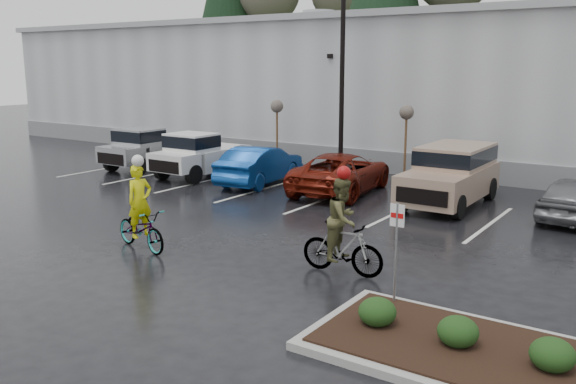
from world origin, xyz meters
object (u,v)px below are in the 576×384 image
Objects in this scene: fire_lane_sign at (396,242)px; car_blue at (260,165)px; cyclist_olive at (343,236)px; lamppost at (343,43)px; suv_tan at (449,176)px; sapling_mid at (406,117)px; sapling_west at (277,110)px; car_red at (341,173)px; cyclist_hivis at (141,221)px; car_grey at (574,198)px; pickup_silver at (154,147)px; pickup_white at (206,153)px.

fire_lane_sign reaches higher than car_blue.
car_blue is at bearing 42.52° from cyclist_olive.
suv_tan is (5.51, -2.15, -4.66)m from lamppost.
lamppost is at bearing -158.20° from sapling_mid.
cyclist_olive is (3.39, -11.50, -1.80)m from sapling_mid.
lamppost is 7.53m from suv_tan.
car_red is (5.33, -3.33, -1.96)m from sapling_west.
lamppost is 4.00m from sapling_mid.
fire_lane_sign is 0.43× the size of suv_tan.
sapling_mid is 0.67× the size of car_blue.
sapling_mid reaches higher than car_blue.
lamppost is 2.88× the size of sapling_west.
sapling_mid is 1.45× the size of fire_lane_sign.
lamppost reaches higher than cyclist_olive.
sapling_mid reaches higher than cyclist_hivis.
sapling_west is at bearing -38.96° from car_red.
sapling_west is 1.45× the size of fire_lane_sign.
sapling_mid is 0.58× the size of car_red.
cyclist_olive is at bearing 145.81° from fire_lane_sign.
car_grey is (13.48, -2.89, -2.03)m from sapling_west.
sapling_mid is at bearing -116.22° from car_red.
cyclist_hivis reaches higher than car_grey.
pickup_silver is at bearing -179.22° from suv_tan.
fire_lane_sign is 2.36m from cyclist_olive.
pickup_silver is 1.28× the size of car_grey.
car_red is at bearing -32.00° from sapling_west.
cyclist_olive is (9.89, -11.50, -1.80)m from sapling_west.
pickup_silver is (-11.29, -3.35, -1.75)m from sapling_mid.
sapling_mid is 4.68m from suv_tan.
pickup_white is 0.94× the size of car_red.
pickup_white is at bearing -178.14° from suv_tan.
pickup_silver is at bearing -10.13° from car_blue.
lamppost is 4.19× the size of fire_lane_sign.
lamppost is 1.77× the size of pickup_silver.
cyclist_hivis is at bearing 99.74° from cyclist_olive.
pickup_silver is 1.00× the size of pickup_white.
pickup_silver is 2.04× the size of cyclist_hivis.
fire_lane_sign is (11.80, -12.80, -1.32)m from sapling_west.
fire_lane_sign is at bearing -29.67° from pickup_silver.
sapling_mid is at bearing 2.70° from cyclist_hivis.
suv_tan is 4.00m from car_grey.
lamppost is at bearing -137.32° from car_blue.
suv_tan is at bearing -18.35° from sapling_west.
cyclist_olive is at bearing 129.12° from car_blue.
fire_lane_sign is at bearing -76.64° from suv_tan.
suv_tan is at bearing -15.88° from cyclist_hivis.
cyclist_olive is at bearing -73.59° from sapling_mid.
cyclist_hivis reaches higher than car_blue.
sapling_west is at bearing -9.52° from car_grey.
suv_tan is 10.85m from cyclist_hivis.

